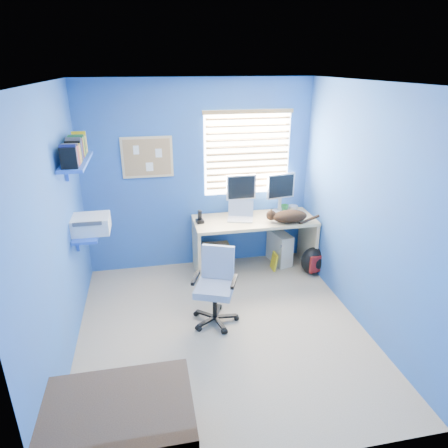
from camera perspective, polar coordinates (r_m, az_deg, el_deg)
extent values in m
cube|color=#B3A58D|center=(4.43, -0.27, -14.80)|extent=(3.00, 3.20, 0.00)
cube|color=white|center=(3.55, -0.35, 19.55)|extent=(3.00, 3.20, 0.00)
cube|color=#385BA3|center=(5.31, -3.62, 6.67)|extent=(3.00, 0.01, 2.50)
cube|color=#385BA3|center=(2.44, 7.07, -13.30)|extent=(3.00, 0.01, 2.50)
cube|color=#385BA3|center=(3.84, -22.85, -1.23)|extent=(0.01, 3.20, 2.50)
cube|color=#385BA3|center=(4.33, 19.57, 1.82)|extent=(0.01, 3.20, 2.50)
cube|color=#D5B780|center=(5.43, 4.25, -2.92)|extent=(1.60, 0.65, 0.74)
cube|color=silver|center=(5.21, 2.34, 1.75)|extent=(0.39, 0.34, 0.22)
cube|color=silver|center=(5.39, 2.41, 4.28)|extent=(0.40, 0.13, 0.54)
cube|color=silver|center=(5.50, 8.03, 4.44)|extent=(0.41, 0.19, 0.54)
cube|color=black|center=(5.12, -3.48, 1.09)|extent=(0.10, 0.12, 0.17)
imported|color=#19662E|center=(5.57, 8.68, 2.23)|extent=(0.10, 0.09, 0.10)
cylinder|color=silver|center=(5.64, 9.84, 2.26)|extent=(0.13, 0.13, 0.07)
ellipsoid|color=black|center=(5.19, 9.39, 1.07)|extent=(0.50, 0.34, 0.16)
cube|color=beige|center=(5.72, 7.93, -3.33)|extent=(0.27, 0.47, 0.45)
cube|color=tan|center=(5.39, -1.06, -4.99)|extent=(0.35, 0.28, 0.41)
cube|color=yellow|center=(5.55, 7.17, -5.31)|extent=(0.03, 0.17, 0.24)
ellipsoid|color=black|center=(5.50, 12.59, -5.15)|extent=(0.38, 0.32, 0.38)
cube|color=brown|center=(3.25, -14.69, -26.79)|extent=(1.00, 0.71, 0.48)
cylinder|color=black|center=(4.53, -1.30, -13.40)|extent=(0.62, 0.62, 0.06)
cylinder|color=black|center=(4.42, -1.32, -11.42)|extent=(0.06, 0.06, 0.32)
cube|color=#9DAABA|center=(4.31, -1.34, -9.22)|extent=(0.51, 0.51, 0.08)
cube|color=#9DAABA|center=(4.36, -0.87, -5.44)|extent=(0.35, 0.19, 0.37)
cube|color=white|center=(5.35, 3.34, 10.10)|extent=(1.15, 0.01, 1.10)
cube|color=#A47839|center=(5.32, 3.42, 10.04)|extent=(1.10, 0.03, 1.00)
cube|color=#D5B780|center=(5.18, -10.90, 9.34)|extent=(0.64, 0.02, 0.52)
cube|color=tan|center=(5.17, -10.90, 9.32)|extent=(0.58, 0.01, 0.46)
cube|color=blue|center=(4.62, -18.95, -1.26)|extent=(0.26, 0.55, 0.03)
cube|color=silver|center=(4.58, -18.62, -0.02)|extent=(0.42, 0.34, 0.18)
cube|color=blue|center=(4.39, -20.37, 8.38)|extent=(0.24, 0.90, 0.03)
cube|color=navy|center=(4.36, -20.72, 9.96)|extent=(0.15, 0.80, 0.22)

